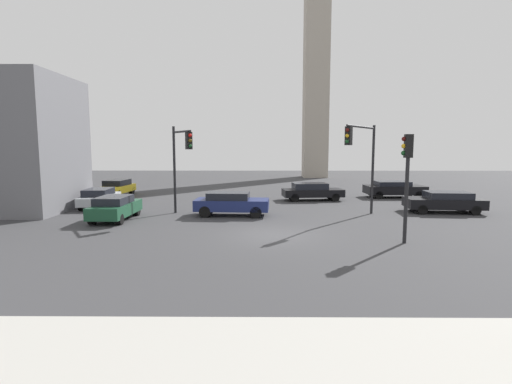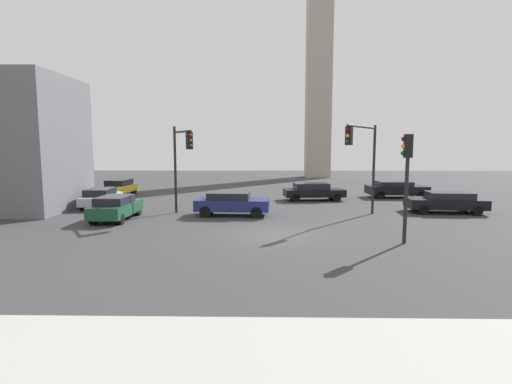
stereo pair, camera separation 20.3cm
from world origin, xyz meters
name	(u,v)px [view 2 (the right image)]	position (x,y,z in m)	size (l,w,h in m)	color
ground_plane	(272,235)	(0.00, 0.00, 0.00)	(103.61, 103.61, 0.00)	#38383A
sidewalk_corner	(285,365)	(0.00, -11.40, 0.07)	(33.79, 3.83, 0.15)	#A8A59E
traffic_light_0	(363,150)	(5.37, 4.48, 4.03)	(2.60, 3.59, 5.54)	black
traffic_light_1	(182,154)	(-5.37, 5.23, 3.79)	(1.61, 2.34, 5.49)	black
traffic_light_2	(407,168)	(5.73, -1.60, 3.32)	(0.47, 0.34, 4.74)	black
car_0	(313,191)	(3.54, 12.28, 0.73)	(4.88, 2.39, 1.38)	black
car_1	(119,187)	(-12.87, 14.65, 0.76)	(2.05, 4.46, 1.42)	yellow
car_2	(446,202)	(11.32, 6.54, 0.72)	(4.84, 2.46, 1.34)	black
car_3	(101,197)	(-11.82, 8.52, 0.70)	(2.15, 4.44, 1.33)	#ADB2B7
car_4	(232,203)	(-2.35, 5.25, 0.78)	(4.59, 2.15, 1.45)	navy
car_5	(116,207)	(-8.95, 3.73, 0.74)	(1.85, 4.24, 1.40)	#19472D
car_6	(396,189)	(10.66, 14.07, 0.75)	(4.84, 2.31, 1.37)	black
skyline_tower	(319,37)	(7.16, 36.57, 19.01)	(3.29, 3.29, 38.03)	#A89E8E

